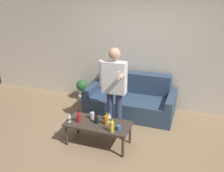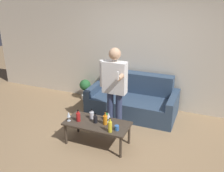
% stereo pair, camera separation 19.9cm
% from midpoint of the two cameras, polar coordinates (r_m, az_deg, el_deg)
% --- Properties ---
extents(ground_plane, '(16.00, 16.00, 0.00)m').
position_cam_midpoint_polar(ground_plane, '(4.36, -2.33, -14.39)').
color(ground_plane, '#997A56').
extents(wall_back, '(8.00, 0.06, 2.70)m').
position_cam_midpoint_polar(wall_back, '(5.57, 5.12, 8.80)').
color(wall_back, beige).
rests_on(wall_back, ground_plane).
extents(couch, '(1.87, 0.94, 0.83)m').
position_cam_midpoint_polar(couch, '(5.46, 3.32, -3.13)').
color(couch, '#334760').
rests_on(couch, ground_plane).
extents(coffee_table, '(1.12, 0.52, 0.41)m').
position_cam_midpoint_polar(coffee_table, '(4.32, -4.50, -8.98)').
color(coffee_table, '#3D3328').
rests_on(coffee_table, ground_plane).
extents(bottle_orange, '(0.08, 0.08, 0.17)m').
position_cam_midpoint_polar(bottle_orange, '(4.40, -5.85, -6.74)').
color(bottle_orange, silver).
rests_on(bottle_orange, coffee_table).
extents(bottle_green, '(0.06, 0.06, 0.16)m').
position_cam_midpoint_polar(bottle_green, '(4.36, -2.48, -7.03)').
color(bottle_green, '#23752D').
rests_on(bottle_green, coffee_table).
extents(bottle_dark, '(0.07, 0.07, 0.21)m').
position_cam_midpoint_polar(bottle_dark, '(4.34, -8.89, -7.13)').
color(bottle_dark, '#B21E1E').
rests_on(bottle_dark, coffee_table).
extents(bottle_yellow, '(0.07, 0.07, 0.22)m').
position_cam_midpoint_polar(bottle_yellow, '(4.22, -2.67, -7.74)').
color(bottle_yellow, orange).
rests_on(bottle_yellow, coffee_table).
extents(bottle_red, '(0.07, 0.07, 0.25)m').
position_cam_midpoint_polar(bottle_red, '(4.00, -1.44, -9.24)').
color(bottle_red, yellow).
rests_on(bottle_red, coffee_table).
extents(bottle_clear, '(0.07, 0.07, 0.17)m').
position_cam_midpoint_polar(bottle_clear, '(4.28, -4.95, -7.63)').
color(bottle_clear, black).
rests_on(bottle_clear, coffee_table).
extents(wine_glass_near, '(0.08, 0.08, 0.18)m').
position_cam_midpoint_polar(wine_glass_near, '(4.26, -1.97, -6.80)').
color(wine_glass_near, silver).
rests_on(wine_glass_near, coffee_table).
extents(wine_glass_far, '(0.06, 0.06, 0.17)m').
position_cam_midpoint_polar(wine_glass_far, '(4.35, -11.09, -6.68)').
color(wine_glass_far, silver).
rests_on(wine_glass_far, coffee_table).
extents(cup_on_table, '(0.07, 0.07, 0.08)m').
position_cam_midpoint_polar(cup_on_table, '(4.07, 0.08, -9.53)').
color(cup_on_table, '#3366B2').
rests_on(cup_on_table, coffee_table).
extents(person_standing_front, '(0.51, 0.42, 1.61)m').
position_cam_midpoint_polar(person_standing_front, '(4.50, -0.80, 0.42)').
color(person_standing_front, navy).
rests_on(person_standing_front, ground_plane).
extents(potted_plant, '(0.27, 0.27, 0.50)m').
position_cam_midpoint_polar(potted_plant, '(6.10, -7.82, -0.41)').
color(potted_plant, silver).
rests_on(potted_plant, ground_plane).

